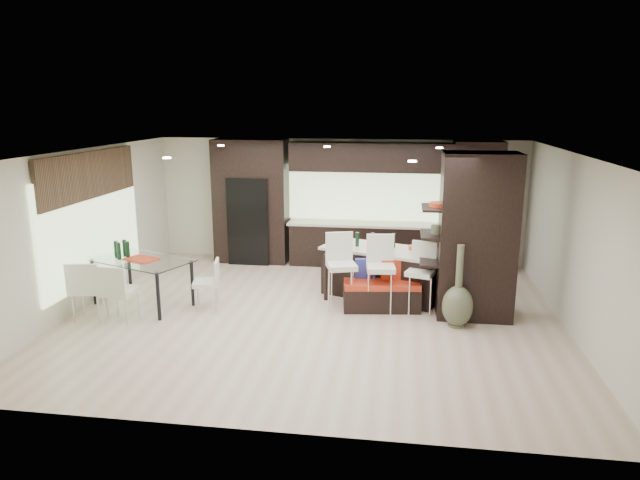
% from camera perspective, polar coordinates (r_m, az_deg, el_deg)
% --- Properties ---
extents(ground, '(8.00, 8.00, 0.00)m').
position_cam_1_polar(ground, '(9.60, -0.52, -7.52)').
color(ground, '#C1A894').
rests_on(ground, ground).
extents(back_wall, '(8.00, 0.02, 2.70)m').
position_cam_1_polar(back_wall, '(12.60, 1.91, 3.93)').
color(back_wall, beige).
rests_on(back_wall, ground).
extents(left_wall, '(0.02, 7.00, 2.70)m').
position_cam_1_polar(left_wall, '(10.57, -22.51, 1.03)').
color(left_wall, beige).
rests_on(left_wall, ground).
extents(right_wall, '(0.02, 7.00, 2.70)m').
position_cam_1_polar(right_wall, '(9.47, 24.14, -0.48)').
color(right_wall, beige).
rests_on(right_wall, ground).
extents(ceiling, '(8.00, 7.00, 0.02)m').
position_cam_1_polar(ceiling, '(8.99, -0.56, 8.76)').
color(ceiling, white).
rests_on(ceiling, ground).
extents(window_left, '(0.04, 3.20, 1.90)m').
position_cam_1_polar(window_left, '(10.72, -21.79, 1.26)').
color(window_left, '#B2D199').
rests_on(window_left, left_wall).
extents(window_back, '(3.40, 0.04, 1.20)m').
position_cam_1_polar(window_back, '(12.48, 4.64, 4.73)').
color(window_back, '#B2D199').
rests_on(window_back, back_wall).
extents(stone_accent, '(0.08, 3.00, 0.80)m').
position_cam_1_polar(stone_accent, '(10.56, -22.07, 6.03)').
color(stone_accent, brown).
rests_on(stone_accent, left_wall).
extents(ceiling_spots, '(4.00, 3.00, 0.02)m').
position_cam_1_polar(ceiling_spots, '(9.24, -0.32, 8.76)').
color(ceiling_spots, white).
rests_on(ceiling_spots, ceiling).
extents(back_cabinetry, '(6.80, 0.68, 2.70)m').
position_cam_1_polar(back_cabinetry, '(12.23, 4.07, 3.61)').
color(back_cabinetry, black).
rests_on(back_cabinetry, ground).
extents(refrigerator, '(0.90, 0.68, 1.90)m').
position_cam_1_polar(refrigerator, '(12.66, -6.88, 2.04)').
color(refrigerator, black).
rests_on(refrigerator, ground).
extents(partition_column, '(1.20, 0.80, 2.70)m').
position_cam_1_polar(partition_column, '(9.56, 15.43, 0.36)').
color(partition_column, black).
rests_on(partition_column, ground).
extents(kitchen_island, '(2.34, 1.60, 0.90)m').
position_cam_1_polar(kitchen_island, '(10.45, 6.23, -3.23)').
color(kitchen_island, black).
rests_on(kitchen_island, ground).
extents(stool_left, '(0.59, 0.59, 1.06)m').
position_cam_1_polar(stool_left, '(9.71, 2.16, -3.97)').
color(stool_left, silver).
rests_on(stool_left, ground).
extents(stool_mid, '(0.51, 0.51, 1.05)m').
position_cam_1_polar(stool_mid, '(9.67, 6.06, -4.15)').
color(stool_mid, silver).
rests_on(stool_mid, ground).
extents(stool_right, '(0.54, 0.54, 0.97)m').
position_cam_1_polar(stool_right, '(9.70, 9.96, -4.47)').
color(stool_right, silver).
rests_on(stool_right, ground).
extents(bench, '(1.35, 0.66, 0.50)m').
position_cam_1_polar(bench, '(9.82, 6.17, -5.56)').
color(bench, black).
rests_on(bench, ground).
extents(floor_vase, '(0.62, 0.62, 1.33)m').
position_cam_1_polar(floor_vase, '(9.19, 13.70, -4.50)').
color(floor_vase, '#4D533C').
rests_on(floor_vase, ground).
extents(dining_table, '(1.94, 1.52, 0.82)m').
position_cam_1_polar(dining_table, '(10.42, -17.30, -4.05)').
color(dining_table, white).
rests_on(dining_table, ground).
extents(chair_near, '(0.52, 0.52, 0.90)m').
position_cam_1_polar(chair_near, '(9.73, -19.33, -5.22)').
color(chair_near, silver).
rests_on(chair_near, ground).
extents(chair_far, '(0.58, 0.58, 0.93)m').
position_cam_1_polar(chair_far, '(9.97, -22.10, -4.90)').
color(chair_far, silver).
rests_on(chair_far, ground).
extents(chair_end, '(0.51, 0.51, 0.79)m').
position_cam_1_polar(chair_end, '(9.99, -11.32, -4.55)').
color(chair_end, silver).
rests_on(chair_end, ground).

